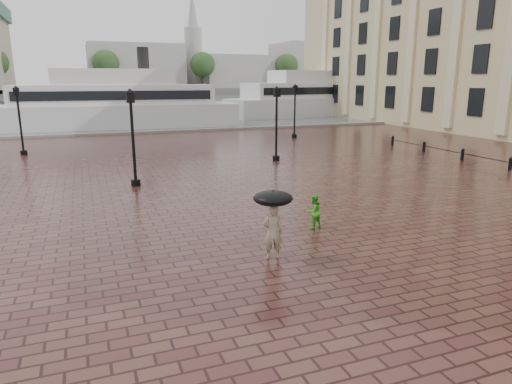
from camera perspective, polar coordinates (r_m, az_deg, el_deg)
ground at (r=15.23m, az=12.99°, el=-5.42°), size 300.00×300.00×0.00m
harbour_water at (r=104.32m, az=-16.53°, el=10.67°), size 240.00×240.00×0.00m
quay_edge at (r=44.90m, az=-10.25°, el=7.40°), size 80.00×0.60×0.30m
far_shore at (r=172.12m, az=-18.43°, el=11.95°), size 300.00×60.00×2.00m
distant_skyline at (r=171.44m, az=-1.62°, el=15.46°), size 102.50×22.00×33.00m
far_trees at (r=150.17m, az=-18.26°, el=14.99°), size 188.00×8.00×13.50m
bollard_row at (r=29.13m, az=29.22°, el=3.17°), size 0.22×21.22×0.73m
street_lamps at (r=30.24m, az=-8.06°, el=8.83°), size 21.44×14.44×4.40m
adult_pedestrian at (r=12.84m, az=2.11°, el=-5.04°), size 0.65×0.51×1.56m
child_pedestrian at (r=15.58m, az=7.23°, el=-2.45°), size 0.65×0.55×1.18m
ferry_near at (r=50.44m, az=-17.04°, el=10.50°), size 25.14×7.56×8.14m
ferry_far at (r=65.12m, az=7.14°, el=11.68°), size 25.88×10.09×8.28m
umbrella at (r=12.55m, az=2.15°, el=-0.78°), size 1.10×1.10×1.11m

